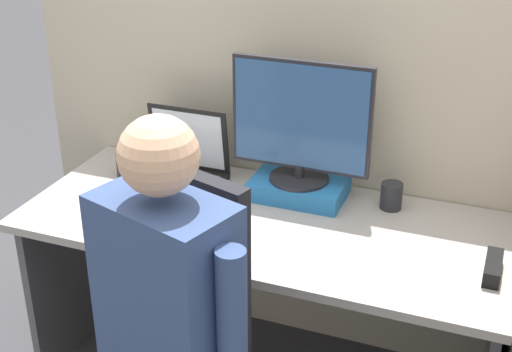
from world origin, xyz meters
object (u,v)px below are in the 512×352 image
at_px(paper_box, 299,188).
at_px(coffee_mug, 391,196).
at_px(stapler, 493,268).
at_px(carrot_toy, 198,245).
at_px(monitor, 301,122).
at_px(laptop, 181,169).
at_px(pen_cup, 126,165).
at_px(person, 165,346).

distance_m(paper_box, coffee_mug, 0.33).
height_order(stapler, carrot_toy, stapler).
xyz_separation_m(stapler, carrot_toy, (-0.87, -0.20, -0.00)).
bearing_deg(monitor, paper_box, -90.00).
height_order(paper_box, laptop, laptop).
relative_size(paper_box, pen_cup, 3.82).
relative_size(laptop, coffee_mug, 3.37).
relative_size(paper_box, person, 0.25).
height_order(person, coffee_mug, person).
bearing_deg(laptop, paper_box, 5.92).
height_order(monitor, pen_cup, monitor).
xyz_separation_m(person, pen_cup, (-0.66, 0.93, -0.03)).
height_order(laptop, stapler, laptop).
relative_size(carrot_toy, pen_cup, 1.53).
bearing_deg(paper_box, stapler, -21.82).
xyz_separation_m(laptop, coffee_mug, (0.78, 0.08, -0.01)).
bearing_deg(pen_cup, laptop, 6.28).
bearing_deg(laptop, stapler, -11.48).
height_order(paper_box, stapler, paper_box).
bearing_deg(laptop, carrot_toy, -57.71).
distance_m(paper_box, pen_cup, 0.67).
height_order(stapler, coffee_mug, coffee_mug).
relative_size(paper_box, stapler, 2.05).
bearing_deg(person, carrot_toy, 107.26).
xyz_separation_m(monitor, laptop, (-0.45, -0.05, -0.23)).
relative_size(paper_box, monitor, 0.67).
distance_m(monitor, laptop, 0.51).
bearing_deg(carrot_toy, monitor, 69.88).
height_order(carrot_toy, person, person).
bearing_deg(coffee_mug, paper_box, -174.74).
height_order(laptop, carrot_toy, laptop).
height_order(paper_box, monitor, monitor).
bearing_deg(paper_box, carrot_toy, -110.23).
bearing_deg(stapler, laptop, 168.52).
relative_size(stapler, coffee_mug, 1.73).
distance_m(monitor, person, 1.02).
distance_m(monitor, carrot_toy, 0.57).
bearing_deg(stapler, paper_box, 158.18).
relative_size(person, coffee_mug, 14.27).
distance_m(stapler, person, 1.01).
height_order(paper_box, pen_cup, pen_cup).
xyz_separation_m(monitor, stapler, (0.70, -0.28, -0.26)).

